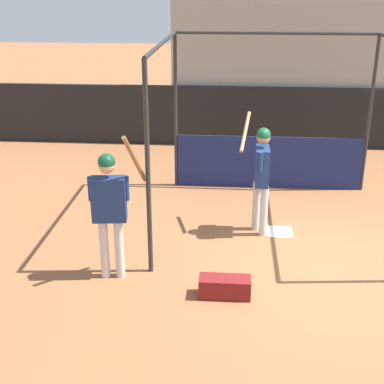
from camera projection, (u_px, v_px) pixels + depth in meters
name	position (u px, v px, depth m)	size (l,w,h in m)	color
ground_plane	(323.00, 271.00, 7.90)	(60.00, 60.00, 0.00)	#935B38
outfield_wall	(288.00, 118.00, 13.54)	(24.00, 0.12, 1.53)	black
bleacher_section	(284.00, 64.00, 15.06)	(5.95, 4.00, 3.61)	#9E9E99
batting_cage	(273.00, 136.00, 9.97)	(3.87, 3.68, 3.12)	#282828
home_plate	(279.00, 232.00, 9.11)	(0.44, 0.44, 0.02)	white
player_batter	(261.00, 170.00, 8.74)	(0.51, 0.92, 1.95)	silver
player_waiting	(110.00, 204.00, 7.35)	(0.79, 0.56, 2.17)	silver
equipment_bag	(225.00, 287.00, 7.23)	(0.70, 0.28, 0.28)	maroon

